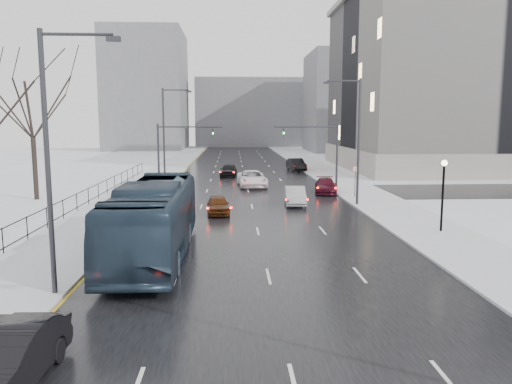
{
  "coord_description": "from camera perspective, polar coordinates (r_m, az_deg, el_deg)",
  "views": [
    {
      "loc": [
        -1.54,
        1.17,
        6.69
      ],
      "look_at": [
        -0.12,
        30.74,
        2.5
      ],
      "focal_mm": 35.0,
      "sensor_mm": 36.0,
      "label": 1
    }
  ],
  "objects": [
    {
      "name": "bldg_far_center",
      "position": [
        138.96,
        -0.48,
        9.01
      ],
      "size": [
        30.0,
        18.0,
        18.0
      ],
      "primitive_type": "cube",
      "color": "slate",
      "rests_on": "ground"
    },
    {
      "name": "cross_road",
      "position": [
        47.32,
        -0.86,
        -0.05
      ],
      "size": [
        130.0,
        10.0,
        0.04
      ],
      "primitive_type": "cube",
      "color": "black",
      "rests_on": "ground"
    },
    {
      "name": "no_uturn_sign",
      "position": [
        44.37,
        11.28,
        2.23
      ],
      "size": [
        0.6,
        0.06,
        2.7
      ],
      "color": "#2D2D33",
      "rests_on": "sidewalk_right"
    },
    {
      "name": "sedan_left_near",
      "position": [
        14.41,
        -26.81,
        -16.85
      ],
      "size": [
        1.85,
        4.85,
        1.58
      ],
      "primitive_type": "imported",
      "rotation": [
        0.0,
        0.0,
        -0.04
      ],
      "color": "black",
      "rests_on": "road"
    },
    {
      "name": "sidewalk_left",
      "position": [
        59.87,
        -11.35,
        1.56
      ],
      "size": [
        5.0,
        150.0,
        0.16
      ],
      "primitive_type": "cube",
      "color": "silver",
      "rests_on": "ground"
    },
    {
      "name": "streetlight_l_far",
      "position": [
        51.27,
        -10.25,
        6.73
      ],
      "size": [
        2.95,
        0.25,
        10.0
      ],
      "color": "#2D2D33",
      "rests_on": "ground"
    },
    {
      "name": "sedan_center_near",
      "position": [
        36.25,
        -4.35,
        -1.48
      ],
      "size": [
        1.85,
        3.99,
        1.32
      ],
      "primitive_type": "imported",
      "rotation": [
        0.0,
        0.0,
        0.07
      ],
      "color": "#48220C",
      "rests_on": "road"
    },
    {
      "name": "bldg_far_right",
      "position": [
        117.68,
        11.97,
        9.99
      ],
      "size": [
        24.0,
        20.0,
        22.0
      ],
      "primitive_type": "cube",
      "color": "slate",
      "rests_on": "ground"
    },
    {
      "name": "streetlight_l_near",
      "position": [
        19.99,
        -22.17,
        4.39
      ],
      "size": [
        2.95,
        0.25,
        10.0
      ],
      "color": "#2D2D33",
      "rests_on": "ground"
    },
    {
      "name": "road",
      "position": [
        59.22,
        -1.25,
        1.59
      ],
      "size": [
        16.0,
        150.0,
        0.04
      ],
      "primitive_type": "cube",
      "color": "black",
      "rests_on": "ground"
    },
    {
      "name": "mast_signal_left",
      "position": [
        47.25,
        -9.82,
        4.81
      ],
      "size": [
        6.1,
        0.33,
        6.5
      ],
      "color": "#2D2D33",
      "rests_on": "ground"
    },
    {
      "name": "sedan_right_near",
      "position": [
        40.17,
        4.49,
        -0.43
      ],
      "size": [
        1.82,
        4.57,
        1.48
      ],
      "primitive_type": "imported",
      "rotation": [
        0.0,
        0.0,
        -0.06
      ],
      "color": "#AFAEB3",
      "rests_on": "road"
    },
    {
      "name": "tree_park_e",
      "position": [
        46.44,
        -23.75,
        -0.91
      ],
      "size": [
        9.45,
        9.45,
        13.5
      ],
      "primitive_type": null,
      "color": "black",
      "rests_on": "ground"
    },
    {
      "name": "mast_signal_right",
      "position": [
        47.73,
        7.99,
        4.88
      ],
      "size": [
        6.1,
        0.33,
        6.5
      ],
      "color": "#2D2D33",
      "rests_on": "ground"
    },
    {
      "name": "lamppost_r_mid",
      "position": [
        31.66,
        20.61,
        0.74
      ],
      "size": [
        0.36,
        0.36,
        4.28
      ],
      "color": "black",
      "rests_on": "sidewalk_right"
    },
    {
      "name": "sedan_right_cross",
      "position": [
        51.14,
        -0.45,
        1.53
      ],
      "size": [
        3.12,
        6.16,
        1.67
      ],
      "primitive_type": "imported",
      "rotation": [
        0.0,
        0.0,
        0.06
      ],
      "color": "white",
      "rests_on": "road"
    },
    {
      "name": "bldg_far_left",
      "position": [
        125.72,
        -12.36,
        11.21
      ],
      "size": [
        18.0,
        22.0,
        28.0
      ],
      "primitive_type": "cube",
      "color": "slate",
      "rests_on": "ground"
    },
    {
      "name": "streetlight_r_mid",
      "position": [
        40.04,
        11.35,
        6.37
      ],
      "size": [
        2.95,
        0.25,
        10.0
      ],
      "color": "#2D2D33",
      "rests_on": "ground"
    },
    {
      "name": "sedan_center_far",
      "position": [
        60.91,
        -3.17,
        2.52
      ],
      "size": [
        2.22,
        4.75,
        1.57
      ],
      "primitive_type": "imported",
      "rotation": [
        0.0,
        0.0,
        -0.08
      ],
      "color": "black",
      "rests_on": "road"
    },
    {
      "name": "civic_building",
      "position": [
        79.83,
        24.95,
        10.57
      ],
      "size": [
        41.0,
        31.0,
        24.8
      ],
      "color": "gray",
      "rests_on": "ground"
    },
    {
      "name": "sedan_right_distant",
      "position": [
        68.21,
        4.63,
        3.14
      ],
      "size": [
        2.41,
        5.23,
        1.66
      ],
      "primitive_type": "imported",
      "rotation": [
        0.0,
        0.0,
        0.13
      ],
      "color": "black",
      "rests_on": "road"
    },
    {
      "name": "bus",
      "position": [
        25.22,
        -11.56,
        -3.04
      ],
      "size": [
        3.19,
        13.41,
        3.73
      ],
      "primitive_type": "imported",
      "rotation": [
        0.0,
        0.0,
        0.0
      ],
      "color": "#243446",
      "rests_on": "road"
    },
    {
      "name": "sedan_right_far",
      "position": [
        47.14,
        7.96,
        0.72
      ],
      "size": [
        2.55,
        4.97,
        1.38
      ],
      "primitive_type": "imported",
      "rotation": [
        0.0,
        0.0,
        -0.13
      ],
      "color": "#430B1A",
      "rests_on": "road"
    },
    {
      "name": "sidewalk_right",
      "position": [
        60.41,
        8.76,
        1.68
      ],
      "size": [
        5.0,
        150.0,
        0.16
      ],
      "primitive_type": "cube",
      "color": "silver",
      "rests_on": "ground"
    },
    {
      "name": "park_strip",
      "position": [
        62.01,
        -20.06,
        1.43
      ],
      "size": [
        14.0,
        150.0,
        0.12
      ],
      "primitive_type": "cube",
      "color": "white",
      "rests_on": "ground"
    },
    {
      "name": "iron_fence",
      "position": [
        31.55,
        -24.03,
        -3.21
      ],
      "size": [
        0.06,
        70.0,
        1.3
      ],
      "color": "black",
      "rests_on": "sidewalk_left"
    }
  ]
}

